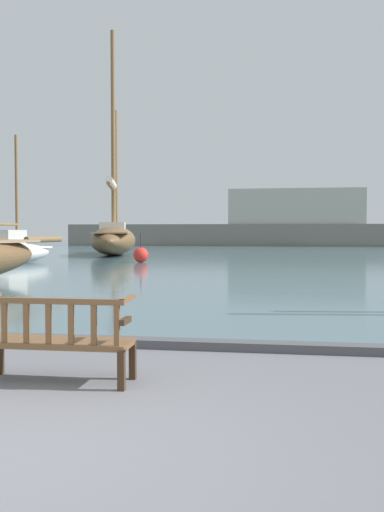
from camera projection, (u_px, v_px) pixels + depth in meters
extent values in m
cube|color=#476670|center=(258.00, 250.00, 47.52)|extent=(100.00, 80.00, 0.08)
cube|color=#4C4C50|center=(134.00, 342.00, 7.90)|extent=(40.00, 0.30, 0.12)
cube|color=#3D2A19|center=(0.00, 355.00, 6.39)|extent=(0.07, 0.07, 0.42)
cube|color=#3D2A19|center=(133.00, 360.00, 6.16)|extent=(0.07, 0.07, 0.42)
cube|color=#3D2A19|center=(121.00, 370.00, 5.72)|extent=(0.07, 0.07, 0.42)
cube|color=brown|center=(57.00, 343.00, 6.04)|extent=(1.60, 0.53, 0.06)
cube|color=brown|center=(48.00, 301.00, 5.80)|extent=(1.60, 0.06, 0.06)
cube|color=brown|center=(4.00, 323.00, 5.89)|extent=(0.06, 0.04, 0.41)
cube|color=brown|center=(26.00, 323.00, 5.85)|extent=(0.06, 0.04, 0.41)
cube|color=brown|center=(49.00, 324.00, 5.81)|extent=(0.06, 0.04, 0.41)
cube|color=brown|center=(71.00, 325.00, 5.78)|extent=(0.06, 0.04, 0.41)
cube|color=brown|center=(94.00, 325.00, 5.74)|extent=(0.06, 0.04, 0.41)
cube|color=brown|center=(117.00, 326.00, 5.71)|extent=(0.06, 0.04, 0.41)
cube|color=#3D2A19|center=(125.00, 321.00, 5.83)|extent=(0.06, 0.30, 0.06)
cube|color=brown|center=(127.00, 299.00, 5.91)|extent=(0.06, 0.47, 0.04)
ellipsoid|color=brown|center=(114.00, 241.00, 37.22)|extent=(5.27, 11.04, 1.87)
cube|color=#997A5B|center=(114.00, 233.00, 37.20)|extent=(4.28, 9.63, 0.08)
cube|color=beige|center=(113.00, 227.00, 36.39)|extent=(2.00, 2.35, 0.62)
cylinder|color=brown|center=(113.00, 132.00, 37.19)|extent=(0.28, 0.28, 13.07)
cylinder|color=brown|center=(111.00, 187.00, 34.80)|extent=(1.42, 5.02, 0.23)
cylinder|color=silver|center=(111.00, 183.00, 34.79)|extent=(1.52, 4.57, 0.45)
cylinder|color=brown|center=(116.00, 171.00, 40.21)|extent=(0.28, 0.28, 8.56)
cylinder|color=brown|center=(44.00, 239.00, 19.86)|extent=(0.57, 2.04, 0.21)
ellipsoid|color=silver|center=(16.00, 253.00, 27.38)|extent=(2.43, 5.29, 0.94)
cube|color=white|center=(16.00, 248.00, 27.37)|extent=(1.94, 4.62, 0.08)
cube|color=beige|center=(11.00, 239.00, 26.99)|extent=(1.08, 1.54, 0.83)
cylinder|color=brown|center=(17.00, 191.00, 27.37)|extent=(0.15, 0.15, 5.38)
cylinder|color=brown|center=(4.00, 224.00, 26.52)|extent=(0.48, 1.96, 0.12)
sphere|color=red|center=(141.00, 255.00, 28.02)|extent=(0.74, 0.74, 0.74)
cylinder|color=#2D2D33|center=(141.00, 240.00, 27.99)|extent=(0.06, 0.06, 0.70)
cube|color=slate|center=(263.00, 235.00, 59.91)|extent=(42.16, 2.40, 2.38)
cube|color=#B7B2A3|center=(296.00, 206.00, 59.25)|extent=(13.97, 2.00, 3.68)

